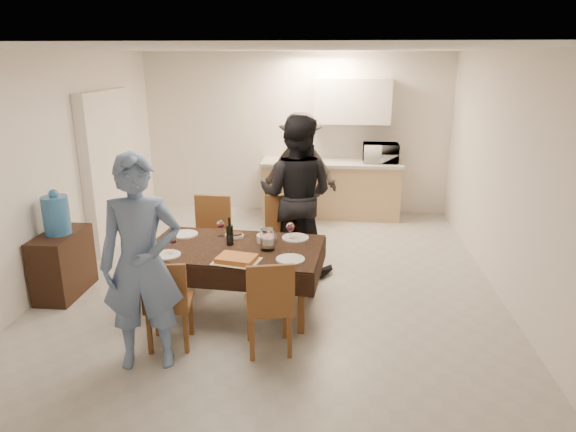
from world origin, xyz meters
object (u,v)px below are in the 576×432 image
Objects in this scene: wine_bottle at (230,231)px; person_kitchen at (300,170)px; console at (63,264)px; person_far at (296,196)px; savoury_tart at (237,259)px; water_jug at (56,215)px; person_near at (142,264)px; water_pitcher at (268,239)px; dining_table at (234,250)px; microwave at (381,153)px.

person_kitchen reaches higher than wine_bottle.
console is 2.71m from person_far.
console is 1.85× the size of savoury_tart.
water_jug reaches higher than savoury_tart.
savoury_tart is 0.96m from person_near.
person_kitchen is at bearing 87.81° from water_pitcher.
person_near is (1.39, -1.21, 0.00)m from water_jug.
water_jug is 2.31m from water_pitcher.
water_jug is 0.22× the size of person_far.
water_pitcher is at bearing -3.61° from dining_table.
person_far reaches higher than console.
person_kitchen is (-0.09, 1.85, -0.09)m from person_far.
person_far is at bearing 63.23° from microwave.
wine_bottle is 2.90m from person_kitchen.
water_pitcher is 0.13× the size of person_kitchen.
wine_bottle is 0.71× the size of savoury_tart.
wine_bottle is 1.17m from person_far.
dining_table is 0.19m from wine_bottle.
person_kitchen reaches higher than water_pitcher.
microwave is at bearing 67.48° from dining_table.
savoury_tart reaches higher than console.
water_pitcher is 0.40× the size of microwave.
savoury_tart is 0.76× the size of microwave.
person_far is at bearing -87.30° from person_kitchen.
microwave is (1.61, 3.73, 0.35)m from savoury_tart.
wine_bottle reaches higher than console.
water_pitcher is 0.42m from savoury_tart.
microwave is 0.30× the size of person_near.
console is 0.56m from water_jug.
water_jug is (-1.94, 0.16, 0.26)m from dining_table.
microwave reaches higher than dining_table.
person_kitchen is at bearing 48.69° from console.
microwave is (1.36, 3.40, 0.27)m from water_pitcher.
savoury_tart is at bearing -70.73° from dining_table.
microwave reaches higher than wine_bottle.
microwave is at bearing 66.65° from savoury_tart.
savoury_tart is at bearing 66.65° from microwave.
microwave is 2.58m from person_far.
console is 1.40× the size of microwave.
microwave reaches higher than water_pitcher.
person_far reaches higher than water_pitcher.
person_kitchen is at bearing 79.81° from wine_bottle.
wine_bottle is at bearing 61.92° from microwave.
person_kitchen is (0.51, 2.85, 0.03)m from wine_bottle.
microwave is 1.34m from person_kitchen.
savoury_tart is (0.10, -0.38, 0.06)m from dining_table.
person_near is (-0.50, -1.10, 0.08)m from wine_bottle.
dining_table is 2.40× the size of console.
water_jug is 1.40× the size of wine_bottle.
water_jug is at bearing 179.69° from dining_table.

